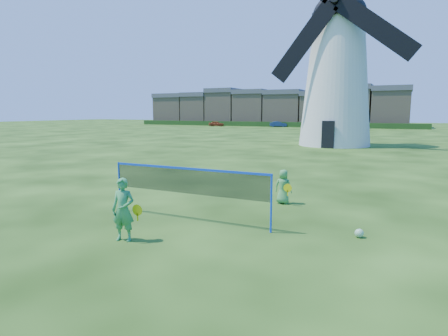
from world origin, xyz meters
The scene contains 10 objects.
ground centered at (0.00, 0.00, 0.00)m, with size 220.00×220.00×0.00m, color black.
windmill centered at (-1.06, 26.62, 6.71)m, with size 13.37×6.38×19.00m.
badminton_net centered at (-0.64, -0.16, 1.14)m, with size 5.05×0.05×1.55m.
player_girl centered at (-1.16, -2.28, 0.77)m, with size 0.74×0.50×1.54m.
player_boy centered at (1.23, 3.00, 0.59)m, with size 0.65×0.42×1.17m.
play_ball centered at (3.98, 0.44, 0.11)m, with size 0.22×0.22×0.22m, color green.
terraced_houses centered at (-23.06, 72.00, 3.97)m, with size 57.81×8.40×8.40m.
hedge centered at (-22.00, 66.00, 0.50)m, with size 62.00×0.80×1.00m, color #193814.
car_left centered at (-31.39, 62.31, 0.55)m, with size 1.30×3.24×1.10m, color maroon.
car_right centered at (-18.68, 65.29, 0.57)m, with size 1.22×3.49×1.15m, color navy.
Camera 1 is at (4.85, -9.14, 3.11)m, focal length 30.07 mm.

